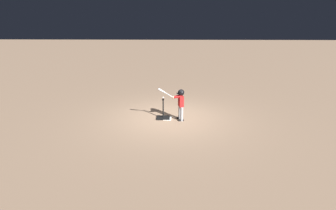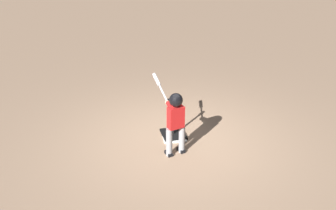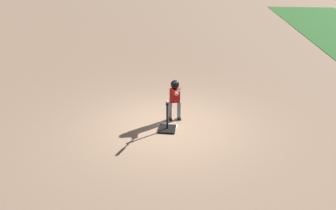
# 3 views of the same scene
# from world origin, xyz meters

# --- Properties ---
(ground_plane) EXTENTS (90.00, 90.00, 0.00)m
(ground_plane) POSITION_xyz_m (0.00, 0.00, 0.00)
(ground_plane) COLOR #93755B
(home_plate) EXTENTS (0.48, 0.48, 0.02)m
(home_plate) POSITION_xyz_m (0.13, 0.07, 0.01)
(home_plate) COLOR white
(home_plate) RESTS_ON ground_plane
(batting_tee) EXTENTS (0.50, 0.45, 0.78)m
(batting_tee) POSITION_xyz_m (0.23, 0.06, 0.09)
(batting_tee) COLOR black
(batting_tee) RESTS_ON ground_plane
(batter_child) EXTENTS (0.97, 0.44, 1.29)m
(batter_child) POSITION_xyz_m (-0.41, 0.20, 0.76)
(batter_child) COLOR gray
(batter_child) RESTS_ON ground_plane
(baseball) EXTENTS (0.07, 0.07, 0.07)m
(baseball) POSITION_xyz_m (0.23, 0.06, 0.82)
(baseball) COLOR white
(baseball) RESTS_ON batting_tee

